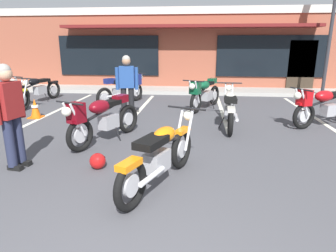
{
  "coord_description": "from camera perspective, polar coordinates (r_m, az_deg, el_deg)",
  "views": [
    {
      "loc": [
        0.53,
        -1.65,
        1.96
      ],
      "look_at": [
        0.01,
        3.38,
        0.55
      ],
      "focal_mm": 31.65,
      "sensor_mm": 36.0,
      "label": 1
    }
  ],
  "objects": [
    {
      "name": "person_in_black_shirt",
      "position": [
        5.24,
        -28.14,
        2.6
      ],
      "size": [
        0.32,
        0.61,
        1.68
      ],
      "color": "black",
      "rests_on": "ground_plane"
    },
    {
      "name": "motorcycle_orange_scrambler",
      "position": [
        10.09,
        -8.62,
        7.24
      ],
      "size": [
        1.34,
        1.87,
        0.98
      ],
      "color": "black",
      "rests_on": "ground_plane"
    },
    {
      "name": "person_in_shorts_foreground",
      "position": [
        7.93,
        -7.9,
        8.12
      ],
      "size": [
        0.61,
        0.32,
        1.68
      ],
      "color": "black",
      "rests_on": "ground_plane"
    },
    {
      "name": "brick_storefront_building",
      "position": [
        16.18,
        4.23,
        14.71
      ],
      "size": [
        17.31,
        7.13,
        3.44
      ],
      "color": "brown",
      "rests_on": "ground_plane"
    },
    {
      "name": "motorcycle_blue_standard",
      "position": [
        6.09,
        -12.62,
        1.59
      ],
      "size": [
        1.16,
        1.97,
        0.98
      ],
      "color": "black",
      "rests_on": "ground_plane"
    },
    {
      "name": "motorcycle_red_sportbike",
      "position": [
        9.11,
        7.0,
        6.41
      ],
      "size": [
        1.16,
        1.97,
        0.98
      ],
      "color": "black",
      "rests_on": "ground_plane"
    },
    {
      "name": "motorcycle_green_cafe_racer",
      "position": [
        8.07,
        27.87,
        3.53
      ],
      "size": [
        1.94,
        1.23,
        0.98
      ],
      "color": "black",
      "rests_on": "ground_plane"
    },
    {
      "name": "helmet_on_pavement",
      "position": [
        4.95,
        -13.38,
        -6.57
      ],
      "size": [
        0.26,
        0.26,
        0.26
      ],
      "color": "#B71414",
      "rests_on": "ground_plane"
    },
    {
      "name": "motorcycle_cream_vintage",
      "position": [
        9.39,
        -29.37,
        4.39
      ],
      "size": [
        0.79,
        2.09,
        0.98
      ],
      "color": "black",
      "rests_on": "ground_plane"
    },
    {
      "name": "motorcycle_foreground_classic",
      "position": [
        4.17,
        -1.43,
        -5.51
      ],
      "size": [
        1.07,
        2.01,
        0.98
      ],
      "color": "black",
      "rests_on": "ground_plane"
    },
    {
      "name": "traffic_cone",
      "position": [
        8.85,
        -24.22,
        3.1
      ],
      "size": [
        0.34,
        0.34,
        0.53
      ],
      "color": "orange",
      "rests_on": "ground_plane"
    },
    {
      "name": "motorcycle_silver_naked",
      "position": [
        11.22,
        -23.82,
        6.59
      ],
      "size": [
        0.9,
        2.06,
        0.98
      ],
      "color": "black",
      "rests_on": "ground_plane"
    },
    {
      "name": "ground_plane",
      "position": [
        5.55,
        0.08,
        -5.1
      ],
      "size": [
        80.0,
        80.0,
        0.0
      ],
      "primitive_type": "plane",
      "color": "#47474C"
    },
    {
      "name": "painted_stall_lines",
      "position": [
        9.11,
        2.48,
        3.15
      ],
      "size": [
        7.58,
        4.8,
        0.01
      ],
      "color": "silver",
      "rests_on": "ground_plane"
    },
    {
      "name": "motorcycle_black_cruiser",
      "position": [
        7.27,
        11.77,
        3.36
      ],
      "size": [
        0.66,
        2.11,
        0.98
      ],
      "color": "black",
      "rests_on": "ground_plane"
    },
    {
      "name": "sidewalk_kerb",
      "position": [
        12.63,
        3.51,
        6.94
      ],
      "size": [
        22.0,
        1.8,
        0.14
      ],
      "primitive_type": "cube",
      "color": "#A8A59E",
      "rests_on": "ground_plane"
    }
  ]
}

